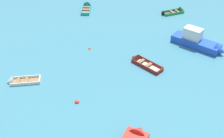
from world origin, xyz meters
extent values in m
cube|color=#99754C|center=(-7.97, 20.23, 0.04)|extent=(2.74, 1.55, 0.08)
cube|color=white|center=(-7.85, 19.72, 0.15)|extent=(2.65, 0.68, 0.31)
cube|color=white|center=(-8.09, 20.75, 0.15)|extent=(2.65, 0.68, 0.31)
cube|color=white|center=(-6.66, 20.54, 0.15)|extent=(0.34, 1.03, 0.31)
cone|color=white|center=(-9.34, 19.91, 0.17)|extent=(0.83, 1.13, 1.01)
cube|color=#937047|center=(-7.83, 20.26, 0.22)|extent=(0.49, 0.98, 0.03)
cube|color=#937047|center=(-8.60, 20.09, 0.22)|extent=(0.49, 0.98, 0.03)
cube|color=#4C4C51|center=(7.11, 37.46, 0.04)|extent=(2.99, 2.24, 0.08)
cube|color=#288C3D|center=(6.85, 37.96, 0.16)|extent=(2.65, 1.43, 0.33)
cube|color=#288C3D|center=(7.37, 36.97, 0.16)|extent=(2.65, 1.43, 0.33)
cube|color=#288C3D|center=(5.80, 36.78, 0.16)|extent=(0.61, 1.02, 0.33)
cone|color=#288C3D|center=(8.48, 38.18, 0.18)|extent=(1.10, 1.26, 1.07)
cube|color=#937047|center=(6.98, 37.39, 0.23)|extent=(0.74, 1.03, 0.03)
cube|color=#937047|center=(7.74, 37.79, 0.23)|extent=(0.74, 1.03, 0.03)
cube|color=black|center=(5.69, 36.72, 0.28)|extent=(0.38, 0.38, 0.46)
cube|color=#99754C|center=(-5.19, 37.09, 0.05)|extent=(1.27, 3.21, 0.10)
cube|color=teal|center=(-5.74, 37.05, 0.20)|extent=(0.32, 3.28, 0.40)
cube|color=teal|center=(-4.64, 37.13, 0.20)|extent=(0.32, 3.28, 0.40)
cube|color=teal|center=(-5.06, 35.46, 0.20)|extent=(1.08, 0.20, 0.40)
cone|color=teal|center=(-5.32, 38.80, 0.22)|extent=(1.11, 0.83, 1.06)
cube|color=#937047|center=(-5.17, 36.92, 0.28)|extent=(1.01, 0.42, 0.03)
cube|color=#937047|center=(-5.25, 37.88, 0.28)|extent=(1.01, 0.42, 0.03)
cube|color=blue|center=(8.97, 28.62, 0.41)|extent=(5.51, 4.41, 0.82)
cone|color=blue|center=(11.34, 27.08, 0.45)|extent=(1.71, 1.82, 1.46)
cube|color=white|center=(8.51, 28.91, 1.45)|extent=(2.32, 2.12, 1.26)
cube|color=black|center=(9.24, 28.44, 1.70)|extent=(0.78, 1.08, 0.55)
cube|color=beige|center=(3.49, 24.01, 0.05)|extent=(3.09, 2.79, 0.10)
cube|color=maroon|center=(3.15, 23.58, 0.19)|extent=(2.60, 2.14, 0.39)
cube|color=maroon|center=(3.84, 24.43, 0.19)|extent=(2.60, 2.14, 0.39)
cube|color=maroon|center=(4.77, 22.97, 0.19)|extent=(0.77, 0.90, 0.39)
cone|color=maroon|center=(2.16, 25.09, 0.21)|extent=(1.25, 1.29, 1.05)
cube|color=#937047|center=(3.62, 23.90, 0.27)|extent=(0.89, 0.98, 0.03)
cube|color=#937047|center=(2.88, 24.51, 0.27)|extent=(0.89, 0.98, 0.03)
cone|color=red|center=(2.87, 14.76, 0.43)|extent=(1.69, 1.44, 1.43)
sphere|color=red|center=(-2.53, 17.90, 0.00)|extent=(0.43, 0.43, 0.43)
sphere|color=orange|center=(-2.94, 26.78, 0.00)|extent=(0.33, 0.33, 0.33)
camera|label=1|loc=(2.31, 0.62, 16.23)|focal=44.26mm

